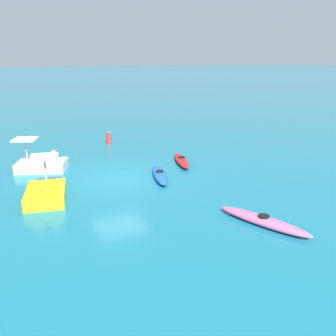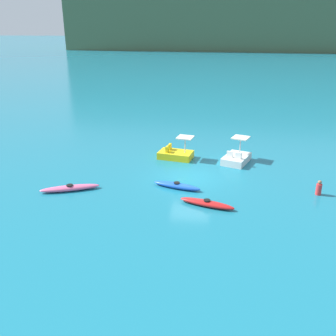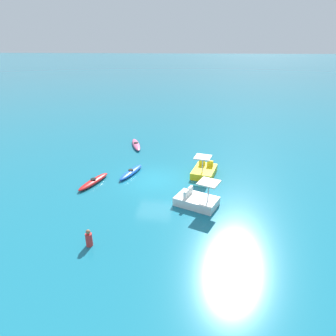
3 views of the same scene
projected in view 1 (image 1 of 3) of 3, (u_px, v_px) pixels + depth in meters
The scene contains 7 objects.
ground_plane at pixel (118, 179), 17.10m from camera, with size 600.00×600.00×0.00m, color #19728C.
kayak_blue at pixel (160, 175), 17.18m from camera, with size 3.01×1.43×0.37m.
kayak_pink at pixel (263, 221), 12.27m from camera, with size 3.43×1.74×0.37m.
kayak_red at pixel (182, 160), 19.66m from camera, with size 3.07×1.49×0.37m.
pedal_boat_yellow at pixel (46, 192), 14.44m from camera, with size 2.67×1.98×1.68m.
pedal_boat_white at pixel (42, 164), 18.33m from camera, with size 2.29×2.79×1.68m.
person_near_shore at pixel (109, 138), 24.13m from camera, with size 0.43×0.43×0.88m.
Camera 1 is at (-15.59, 5.03, 5.46)m, focal length 38.32 mm.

